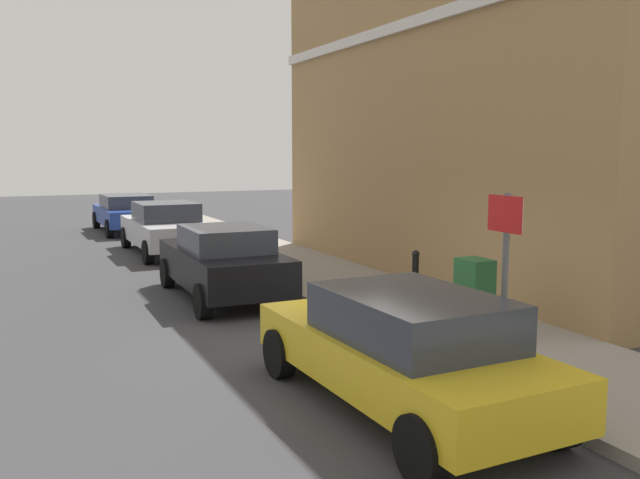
{
  "coord_description": "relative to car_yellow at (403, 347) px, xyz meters",
  "views": [
    {
      "loc": [
        -4.71,
        -8.92,
        2.93
      ],
      "look_at": [
        0.91,
        3.14,
        1.2
      ],
      "focal_mm": 37.86,
      "sensor_mm": 36.0,
      "label": 1
    }
  ],
  "objects": [
    {
      "name": "sidewalk",
      "position": [
        2.53,
        8.6,
        -0.66
      ],
      "size": [
        2.79,
        30.0,
        0.15
      ],
      "primitive_type": "cube",
      "color": "gray",
      "rests_on": "ground"
    },
    {
      "name": "ground",
      "position": [
        0.72,
        2.6,
        -0.73
      ],
      "size": [
        80.0,
        80.0,
        0.0
      ],
      "primitive_type": "plane",
      "color": "#38383A"
    },
    {
      "name": "car_blue",
      "position": [
        -0.02,
        19.12,
        -0.0
      ],
      "size": [
        1.96,
        4.41,
        1.37
      ],
      "rotation": [
        0.0,
        0.0,
        1.58
      ],
      "color": "navy",
      "rests_on": "ground"
    },
    {
      "name": "bollard_near_cabinet",
      "position": [
        2.6,
        3.75,
        -0.03
      ],
      "size": [
        0.14,
        0.14,
        1.04
      ],
      "color": "black",
      "rests_on": "sidewalk"
    },
    {
      "name": "car_black",
      "position": [
        -0.11,
        6.57,
        0.03
      ],
      "size": [
        1.9,
        4.21,
        1.47
      ],
      "rotation": [
        0.0,
        0.0,
        1.55
      ],
      "color": "black",
      "rests_on": "ground"
    },
    {
      "name": "corner_building",
      "position": [
        7.67,
        6.61,
        4.09
      ],
      "size": [
        7.6,
        12.03,
        9.64
      ],
      "color": "#9E7A4C",
      "rests_on": "ground"
    },
    {
      "name": "street_sign",
      "position": [
        1.4,
        -0.02,
        0.93
      ],
      "size": [
        0.08,
        0.6,
        2.3
      ],
      "color": "#59595B",
      "rests_on": "sidewalk"
    },
    {
      "name": "car_yellow",
      "position": [
        0.0,
        0.0,
        0.0
      ],
      "size": [
        1.95,
        4.34,
        1.39
      ],
      "rotation": [
        0.0,
        0.0,
        1.6
      ],
      "color": "gold",
      "rests_on": "ground"
    },
    {
      "name": "car_silver",
      "position": [
        0.16,
        13.11,
        0.03
      ],
      "size": [
        1.99,
        4.49,
        1.49
      ],
      "rotation": [
        0.0,
        0.0,
        1.58
      ],
      "color": "#B7B7BC",
      "rests_on": "ground"
    },
    {
      "name": "utility_cabinet",
      "position": [
        2.5,
        1.94,
        -0.05
      ],
      "size": [
        0.46,
        0.61,
        1.15
      ],
      "color": "#1E4C28",
      "rests_on": "sidewalk"
    }
  ]
}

